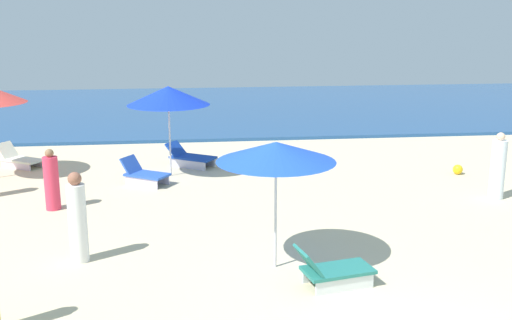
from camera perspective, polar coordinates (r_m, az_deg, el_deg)
The scene contains 11 objects.
ocean at distance 29.65m, azimuth -0.63°, elevation 4.91°, with size 60.00×15.03×0.12m, color #224C83.
lounge_chair_0_0 at distance 19.87m, azimuth -21.15°, elevation 0.10°, with size 1.51×1.26×0.70m.
umbrella_1 at distance 10.83m, azimuth 1.88°, elevation 0.76°, with size 2.14×2.14×2.36m.
lounge_chair_1_0 at distance 10.73m, azimuth 7.09°, elevation -10.15°, with size 1.42×0.89×0.75m.
umbrella_3 at distance 17.31m, azimuth -8.15°, elevation 5.94°, with size 2.31×2.31×2.57m.
lounge_chair_3_0 at distance 16.92m, azimuth -10.36°, elevation -1.30°, with size 1.40×1.20×0.73m.
lounge_chair_3_1 at distance 18.70m, azimuth -6.15°, elevation 0.27°, with size 1.60×1.35×0.69m.
beachgoer_0 at distance 16.42m, azimuth 21.55°, elevation -0.72°, with size 0.51×0.51×1.69m.
beachgoer_4 at distance 11.93m, azimuth -16.25°, elevation -5.35°, with size 0.41×0.41×1.74m.
beachgoer_6 at distance 15.25m, azimuth -18.46°, elevation -1.93°, with size 0.49×0.49×1.47m.
beach_ball_0 at distance 18.64m, azimuth 18.24°, elevation -0.84°, with size 0.28×0.28×0.28m, color yellow.
Camera 1 is at (-3.06, -6.65, 4.61)m, focal length 43.05 mm.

